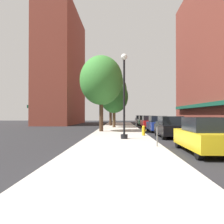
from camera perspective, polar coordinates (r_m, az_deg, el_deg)
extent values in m
plane|color=#232326|center=(25.07, 10.94, -4.75)|extent=(90.00, 90.00, 0.00)
cube|color=#B7B2A8|center=(25.76, 1.74, -4.52)|extent=(4.80, 50.00, 0.12)
cube|color=#144C38|center=(30.97, 23.87, 1.81)|extent=(0.90, 34.00, 0.50)
cube|color=brown|center=(45.98, -12.25, 10.58)|extent=(6.00, 18.00, 21.52)
cube|color=#144C38|center=(46.05, -16.32, 0.98)|extent=(0.90, 15.30, 0.50)
cylinder|color=black|center=(15.90, 3.05, -6.13)|extent=(0.48, 0.48, 0.30)
cylinder|color=black|center=(15.88, 3.05, 3.80)|extent=(0.14, 0.14, 5.20)
sphere|color=silver|center=(16.33, 3.04, 13.57)|extent=(0.44, 0.44, 0.44)
cylinder|color=gold|center=(18.48, 7.88, -4.86)|extent=(0.26, 0.26, 0.62)
sphere|color=gold|center=(18.45, 7.88, -3.75)|extent=(0.24, 0.24, 0.24)
cylinder|color=gold|center=(18.49, 8.31, -4.58)|extent=(0.12, 0.10, 0.10)
cylinder|color=slate|center=(27.57, 6.03, -3.04)|extent=(0.06, 0.06, 1.05)
cube|color=#33383D|center=(27.55, 6.02, -1.68)|extent=(0.14, 0.09, 0.26)
cylinder|color=slate|center=(12.23, 11.18, -5.98)|extent=(0.06, 0.06, 1.05)
cube|color=#33383D|center=(12.19, 11.18, -2.91)|extent=(0.14, 0.09, 0.26)
cylinder|color=#422D1E|center=(35.40, -0.35, -0.49)|extent=(0.40, 0.40, 3.57)
ellipsoid|color=#2D6B28|center=(35.60, -0.35, 5.42)|extent=(5.02, 5.02, 5.78)
cylinder|color=#422D1E|center=(22.99, -2.70, -0.45)|extent=(0.40, 0.40, 3.51)
ellipsoid|color=#387F33|center=(23.25, -2.70, 7.91)|extent=(4.33, 4.33, 4.98)
cylinder|color=#4C3823|center=(30.46, 0.51, -1.31)|extent=(0.40, 0.40, 2.66)
ellipsoid|color=#235B23|center=(30.55, 0.51, 3.84)|extent=(3.77, 3.77, 4.34)
cylinder|color=black|center=(12.78, 16.21, -7.21)|extent=(0.22, 0.64, 0.64)
cylinder|color=black|center=(13.24, 22.81, -6.95)|extent=(0.22, 0.64, 0.64)
cylinder|color=black|center=(9.73, 20.91, -9.24)|extent=(0.22, 0.64, 0.64)
cube|color=gold|center=(11.45, 22.00, -6.33)|extent=(1.80, 4.30, 0.76)
cube|color=black|center=(11.26, 22.25, -2.85)|extent=(1.56, 2.20, 0.64)
cylinder|color=black|center=(19.88, 11.03, -4.88)|extent=(0.22, 0.64, 0.64)
cylinder|color=black|center=(20.18, 15.42, -4.81)|extent=(0.22, 0.64, 0.64)
cylinder|color=black|center=(16.74, 12.76, -5.67)|extent=(0.22, 0.64, 0.64)
cylinder|color=black|center=(17.10, 17.93, -5.54)|extent=(0.22, 0.64, 0.64)
cube|color=black|center=(18.43, 14.21, -4.21)|extent=(1.80, 4.30, 0.76)
cube|color=black|center=(18.26, 14.30, -2.04)|extent=(1.56, 2.20, 0.64)
cylinder|color=black|center=(25.72, 8.95, -3.93)|extent=(0.22, 0.64, 0.64)
cylinder|color=black|center=(25.95, 12.38, -3.90)|extent=(0.22, 0.64, 0.64)
cylinder|color=black|center=(22.55, 9.94, -4.39)|extent=(0.22, 0.64, 0.64)
cylinder|color=black|center=(22.82, 13.83, -4.33)|extent=(0.22, 0.64, 0.64)
cube|color=#1E389E|center=(24.23, 11.24, -3.37)|extent=(1.80, 4.30, 0.76)
cube|color=black|center=(24.06, 11.30, -1.72)|extent=(1.56, 2.20, 0.64)
cylinder|color=black|center=(32.94, 7.41, -3.23)|extent=(0.22, 0.64, 0.64)
cylinder|color=black|center=(33.13, 10.10, -3.21)|extent=(0.22, 0.64, 0.64)
cylinder|color=black|center=(29.76, 7.99, -3.50)|extent=(0.22, 0.64, 0.64)
cylinder|color=black|center=(29.97, 10.97, -3.47)|extent=(0.22, 0.64, 0.64)
cube|color=red|center=(31.43, 9.10, -2.76)|extent=(1.80, 4.30, 0.76)
cube|color=black|center=(31.26, 9.13, -1.49)|extent=(1.56, 2.20, 0.64)
cylinder|color=black|center=(38.67, 6.60, -2.85)|extent=(0.22, 0.64, 0.64)
cylinder|color=black|center=(38.83, 8.90, -2.84)|extent=(0.22, 0.64, 0.64)
cylinder|color=black|center=(35.48, 7.02, -3.05)|extent=(0.22, 0.64, 0.64)
cylinder|color=black|center=(35.65, 9.52, -3.03)|extent=(0.22, 0.64, 0.64)
cube|color=#196638|center=(37.14, 8.00, -2.45)|extent=(1.80, 4.30, 0.76)
cube|color=black|center=(36.97, 8.02, -1.37)|extent=(1.56, 2.20, 0.64)
cylinder|color=black|center=(45.85, 5.87, -2.52)|extent=(0.22, 0.64, 0.64)
cylinder|color=black|center=(45.98, 7.82, -2.51)|extent=(0.22, 0.64, 0.64)
cylinder|color=black|center=(42.66, 6.17, -2.65)|extent=(0.22, 0.64, 0.64)
cylinder|color=black|center=(42.80, 8.25, -2.64)|extent=(0.22, 0.64, 0.64)
cube|color=#B2B2BA|center=(44.30, 7.02, -2.16)|extent=(1.80, 4.30, 0.76)
cube|color=black|center=(44.14, 7.04, -1.26)|extent=(1.56, 2.20, 0.64)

